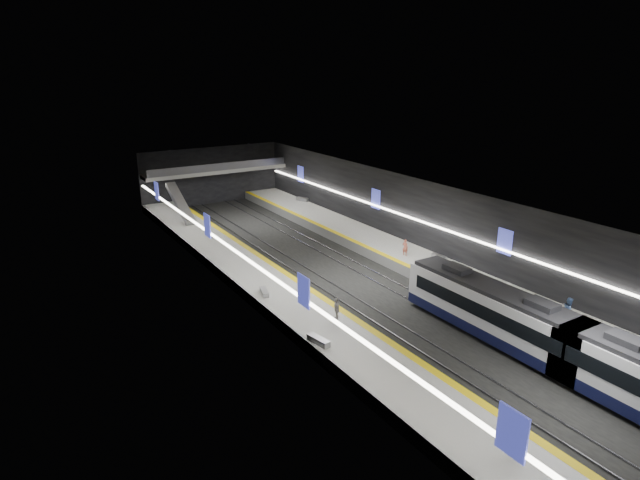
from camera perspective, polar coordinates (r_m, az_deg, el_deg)
ground at (r=48.66m, az=3.68°, el=-4.64°), size 70.00×70.00×0.00m
ceiling at (r=46.16m, az=3.88°, el=4.56°), size 20.00×70.00×0.04m
wall_left at (r=42.53m, az=-7.27°, el=-2.39°), size 0.04×70.00×8.00m
wall_right at (r=53.47m, az=12.55°, el=1.62°), size 0.04×70.00×8.00m
wall_back at (r=77.50m, az=-11.49°, el=6.76°), size 20.00×0.04×8.00m
platform_left at (r=44.86m, az=-4.19°, el=-6.00°), size 5.00×70.00×1.00m
tile_surface_left at (r=44.65m, az=-4.20°, el=-5.41°), size 5.00×70.00×0.02m
tactile_strip_left at (r=45.61m, az=-1.75°, el=-4.82°), size 0.60×70.00×0.02m
platform_right at (r=52.91m, az=10.34°, el=-2.41°), size 5.00×70.00×1.00m
tile_surface_right at (r=52.74m, az=10.37°, el=-1.89°), size 5.00×70.00×0.02m
tactile_strip_right at (r=51.35m, az=8.54°, el=-2.34°), size 0.60×70.00×0.02m
rails at (r=48.64m, az=3.69°, el=-4.57°), size 6.52×70.00×0.12m
train at (r=37.03m, az=25.70°, el=-10.47°), size 2.69×28.03×3.60m
ad_posters at (r=47.88m, az=3.10°, el=0.73°), size 19.94×53.50×2.20m
cove_light_left at (r=42.67m, az=-7.02°, el=-2.60°), size 0.25×68.60×0.12m
cove_light_right at (r=53.39m, az=12.38°, el=1.38°), size 0.25×68.60×0.12m
mezzanine_bridge at (r=75.40m, az=-10.98°, el=7.29°), size 20.00×3.00×1.50m
escalator at (r=67.07m, az=-14.68°, el=3.82°), size 1.20×7.50×3.92m
bench_left_near at (r=36.48m, az=-0.18°, el=-10.68°), size 0.84×1.91×0.45m
bench_left_far at (r=44.01m, az=-5.97°, el=-5.54°), size 0.88×1.72×0.41m
bench_right_near at (r=52.90m, az=12.59°, el=-1.76°), size 0.57×1.65×0.40m
bench_right_far at (r=73.85m, az=-1.87°, el=4.36°), size 1.23×1.98×0.47m
passenger_right_a at (r=52.95m, az=9.07°, el=-0.81°), size 0.58×0.70×1.65m
passenger_right_b at (r=42.73m, az=24.99°, el=-6.86°), size 1.22×1.19×1.98m
passenger_left_a at (r=39.37m, az=1.77°, el=-7.37°), size 0.67×1.08×1.71m
passenger_left_b at (r=28.98m, az=20.49°, el=-18.90°), size 1.17×0.68×1.79m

